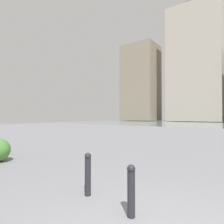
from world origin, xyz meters
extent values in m
cube|color=#B2A899|center=(14.69, -63.73, 17.84)|extent=(15.77, 10.61, 35.68)
cube|color=gray|center=(14.69, -63.73, 36.88)|extent=(5.68, 3.82, 2.40)
cube|color=gray|center=(33.49, -62.64, 13.63)|extent=(12.00, 10.10, 27.26)
cylinder|color=#232328|center=(0.88, -0.73, 0.35)|extent=(0.12, 0.12, 0.70)
sphere|color=#232328|center=(0.88, -0.73, 0.74)|extent=(0.13, 0.13, 0.13)
cylinder|color=#232328|center=(1.99, -0.95, 0.36)|extent=(0.12, 0.12, 0.72)
sphere|color=#232328|center=(1.99, -0.95, 0.76)|extent=(0.13, 0.13, 0.13)
camera|label=1|loc=(-0.69, 1.91, 1.55)|focal=31.77mm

